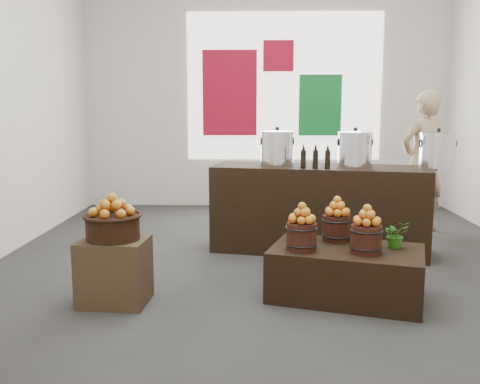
{
  "coord_description": "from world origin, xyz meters",
  "views": [
    {
      "loc": [
        -0.18,
        -5.53,
        1.66
      ],
      "look_at": [
        -0.32,
        -0.4,
        0.85
      ],
      "focal_mm": 40.0,
      "sensor_mm": 36.0,
      "label": 1
    }
  ],
  "objects_px": {
    "display_table": "(346,273)",
    "counter": "(319,209)",
    "wicker_basket": "(113,228)",
    "stock_pot_right": "(437,152)",
    "stock_pot_left": "(277,149)",
    "shopper": "(423,162)",
    "stock_pot_center": "(355,151)",
    "crate": "(115,271)"
  },
  "relations": [
    {
      "from": "shopper",
      "to": "stock_pot_left",
      "type": "bearing_deg",
      "value": 1.17
    },
    {
      "from": "wicker_basket",
      "to": "stock_pot_right",
      "type": "xyz_separation_m",
      "value": [
        3.18,
        1.52,
        0.52
      ]
    },
    {
      "from": "display_table",
      "to": "shopper",
      "type": "distance_m",
      "value": 3.05
    },
    {
      "from": "stock_pot_left",
      "to": "shopper",
      "type": "relative_size",
      "value": 0.2
    },
    {
      "from": "stock_pot_left",
      "to": "shopper",
      "type": "distance_m",
      "value": 2.19
    },
    {
      "from": "stock_pot_right",
      "to": "shopper",
      "type": "xyz_separation_m",
      "value": [
        0.24,
        1.26,
        -0.24
      ]
    },
    {
      "from": "shopper",
      "to": "crate",
      "type": "bearing_deg",
      "value": 15.18
    },
    {
      "from": "wicker_basket",
      "to": "shopper",
      "type": "height_order",
      "value": "shopper"
    },
    {
      "from": "stock_pot_left",
      "to": "stock_pot_right",
      "type": "xyz_separation_m",
      "value": [
        1.73,
        -0.34,
        0.0
      ]
    },
    {
      "from": "display_table",
      "to": "counter",
      "type": "bearing_deg",
      "value": 109.07
    },
    {
      "from": "display_table",
      "to": "counter",
      "type": "height_order",
      "value": "counter"
    },
    {
      "from": "counter",
      "to": "stock_pot_left",
      "type": "xyz_separation_m",
      "value": [
        -0.49,
        0.09,
        0.68
      ]
    },
    {
      "from": "stock_pot_center",
      "to": "display_table",
      "type": "bearing_deg",
      "value": -101.97
    },
    {
      "from": "wicker_basket",
      "to": "counter",
      "type": "relative_size",
      "value": 0.18
    },
    {
      "from": "wicker_basket",
      "to": "stock_pot_left",
      "type": "xyz_separation_m",
      "value": [
        1.45,
        1.86,
        0.52
      ]
    },
    {
      "from": "crate",
      "to": "stock_pot_center",
      "type": "bearing_deg",
      "value": 36.12
    },
    {
      "from": "stock_pot_left",
      "to": "wicker_basket",
      "type": "bearing_deg",
      "value": -127.96
    },
    {
      "from": "crate",
      "to": "wicker_basket",
      "type": "xyz_separation_m",
      "value": [
        0.0,
        0.0,
        0.38
      ]
    },
    {
      "from": "display_table",
      "to": "stock_pot_right",
      "type": "relative_size",
      "value": 3.43
    },
    {
      "from": "counter",
      "to": "stock_pot_right",
      "type": "relative_size",
      "value": 6.47
    },
    {
      "from": "crate",
      "to": "counter",
      "type": "distance_m",
      "value": 2.63
    },
    {
      "from": "stock_pot_right",
      "to": "crate",
      "type": "bearing_deg",
      "value": -154.44
    },
    {
      "from": "wicker_basket",
      "to": "stock_pot_center",
      "type": "xyz_separation_m",
      "value": [
        2.32,
        1.69,
        0.52
      ]
    },
    {
      "from": "display_table",
      "to": "stock_pot_left",
      "type": "bearing_deg",
      "value": 125.02
    },
    {
      "from": "wicker_basket",
      "to": "stock_pot_left",
      "type": "bearing_deg",
      "value": 52.04
    },
    {
      "from": "crate",
      "to": "stock_pot_right",
      "type": "height_order",
      "value": "stock_pot_right"
    },
    {
      "from": "wicker_basket",
      "to": "counter",
      "type": "distance_m",
      "value": 2.63
    },
    {
      "from": "stock_pot_center",
      "to": "stock_pot_left",
      "type": "bearing_deg",
      "value": 169.05
    },
    {
      "from": "counter",
      "to": "stock_pot_center",
      "type": "height_order",
      "value": "stock_pot_center"
    },
    {
      "from": "stock_pot_left",
      "to": "display_table",
      "type": "bearing_deg",
      "value": -71.85
    },
    {
      "from": "wicker_basket",
      "to": "shopper",
      "type": "distance_m",
      "value": 4.42
    },
    {
      "from": "stock_pot_left",
      "to": "stock_pot_center",
      "type": "height_order",
      "value": "same"
    },
    {
      "from": "stock_pot_left",
      "to": "stock_pot_center",
      "type": "distance_m",
      "value": 0.88
    },
    {
      "from": "shopper",
      "to": "stock_pot_right",
      "type": "bearing_deg",
      "value": 55.3
    },
    {
      "from": "stock_pot_center",
      "to": "shopper",
      "type": "distance_m",
      "value": 1.57
    },
    {
      "from": "counter",
      "to": "shopper",
      "type": "bearing_deg",
      "value": 45.4
    },
    {
      "from": "display_table",
      "to": "counter",
      "type": "distance_m",
      "value": 1.6
    },
    {
      "from": "display_table",
      "to": "stock_pot_center",
      "type": "distance_m",
      "value": 1.81
    },
    {
      "from": "crate",
      "to": "counter",
      "type": "bearing_deg",
      "value": 42.32
    },
    {
      "from": "crate",
      "to": "stock_pot_left",
      "type": "xyz_separation_m",
      "value": [
        1.45,
        1.86,
        0.9
      ]
    },
    {
      "from": "stock_pot_left",
      "to": "shopper",
      "type": "xyz_separation_m",
      "value": [
        1.97,
        0.93,
        -0.24
      ]
    },
    {
      "from": "stock_pot_left",
      "to": "stock_pot_right",
      "type": "distance_m",
      "value": 1.77
    }
  ]
}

